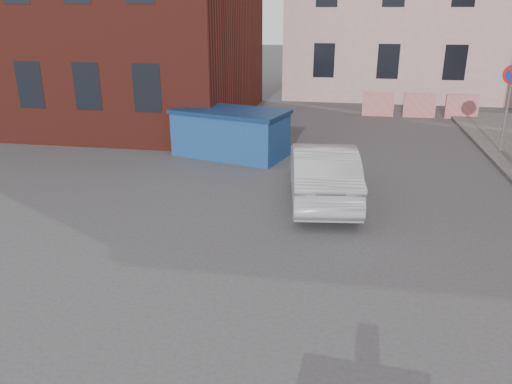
# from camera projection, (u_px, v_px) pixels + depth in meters

# --- Properties ---
(ground) EXTENTS (120.00, 120.00, 0.00)m
(ground) POSITION_uv_depth(u_px,v_px,m) (265.00, 296.00, 7.96)
(ground) COLOR #38383A
(ground) RESTS_ON ground
(no_parking_sign) EXTENTS (0.60, 0.09, 2.65)m
(no_parking_sign) POSITION_uv_depth(u_px,v_px,m) (510.00, 90.00, 15.06)
(no_parking_sign) COLOR gray
(no_parking_sign) RESTS_ON sidewalk
(barriers) EXTENTS (4.70, 0.18, 1.00)m
(barriers) POSITION_uv_depth(u_px,v_px,m) (419.00, 105.00, 20.97)
(barriers) COLOR red
(barriers) RESTS_ON ground
(dumpster) EXTENTS (3.78, 2.64, 1.44)m
(dumpster) POSITION_uv_depth(u_px,v_px,m) (231.00, 133.00, 15.38)
(dumpster) COLOR navy
(dumpster) RESTS_ON ground
(silver_car) EXTENTS (1.97, 4.31, 1.37)m
(silver_car) POSITION_uv_depth(u_px,v_px,m) (322.00, 171.00, 11.83)
(silver_car) COLOR #9A9BA0
(silver_car) RESTS_ON ground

